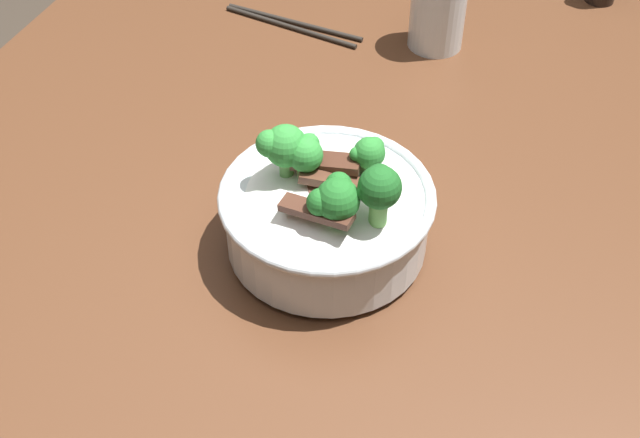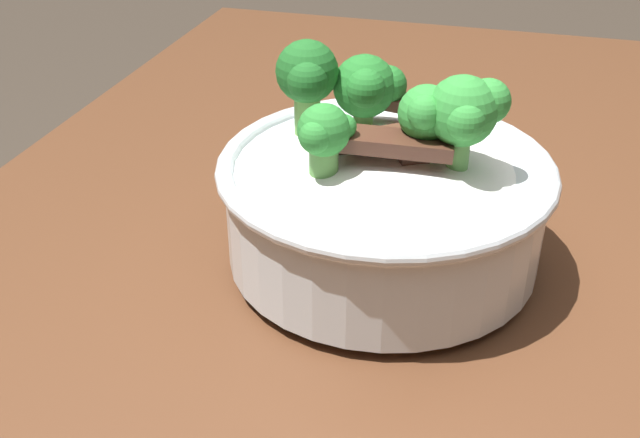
# 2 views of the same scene
# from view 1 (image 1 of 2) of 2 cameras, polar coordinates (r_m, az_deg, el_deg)

# --- Properties ---
(dining_table) EXTENTS (1.39, 0.92, 0.79)m
(dining_table) POSITION_cam_1_polar(r_m,az_deg,el_deg) (1.10, -2.90, -0.45)
(dining_table) COLOR #56331E
(dining_table) RESTS_ON ground
(rice_bowl) EXTENTS (0.23, 0.23, 0.15)m
(rice_bowl) POSITION_cam_1_polar(r_m,az_deg,el_deg) (0.87, 0.49, 0.70)
(rice_bowl) COLOR silver
(rice_bowl) RESTS_ON dining_table
(drinking_glass) EXTENTS (0.08, 0.08, 0.13)m
(drinking_glass) POSITION_cam_1_polar(r_m,az_deg,el_deg) (1.21, 8.05, 14.08)
(drinking_glass) COLOR white
(drinking_glass) RESTS_ON dining_table
(chopsticks_pair) EXTENTS (0.05, 0.22, 0.01)m
(chopsticks_pair) POSITION_cam_1_polar(r_m,az_deg,el_deg) (1.27, -1.91, 13.09)
(chopsticks_pair) COLOR #28231E
(chopsticks_pair) RESTS_ON dining_table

